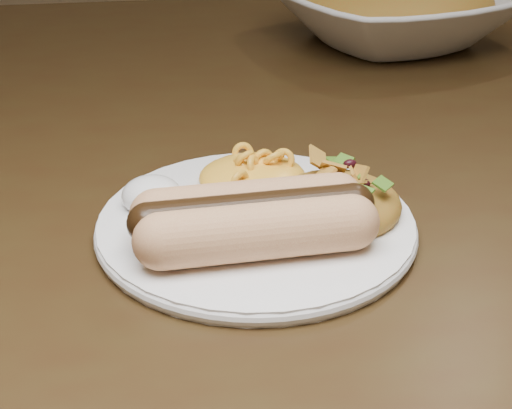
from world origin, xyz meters
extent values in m
cube|color=black|center=(0.00, 0.00, 0.73)|extent=(1.60, 0.90, 0.04)
cylinder|color=white|center=(0.05, -0.17, 0.76)|extent=(0.26, 0.26, 0.01)
cylinder|color=#E7C083|center=(0.04, -0.22, 0.78)|extent=(0.11, 0.04, 0.03)
cylinder|color=#E7C083|center=(0.04, -0.19, 0.78)|extent=(0.11, 0.04, 0.03)
cylinder|color=#311F0E|center=(0.04, -0.20, 0.78)|extent=(0.12, 0.03, 0.03)
ellipsoid|color=#FFE54A|center=(0.06, -0.12, 0.77)|extent=(0.08, 0.07, 0.03)
ellipsoid|color=white|center=(-0.01, -0.15, 0.77)|extent=(0.04, 0.04, 0.02)
ellipsoid|color=red|center=(0.10, -0.17, 0.77)|extent=(0.08, 0.08, 0.03)
imported|color=silver|center=(0.26, 0.23, 0.78)|extent=(0.32, 0.32, 0.06)
camera|label=1|loc=(-0.01, -0.60, 1.00)|focal=55.00mm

